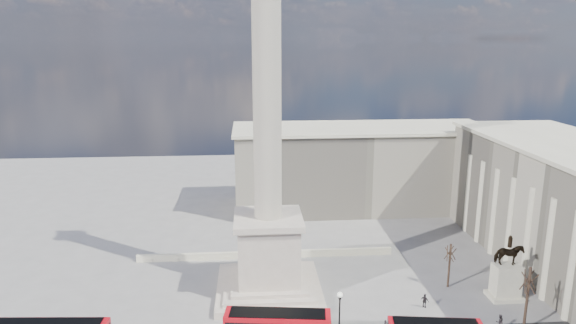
% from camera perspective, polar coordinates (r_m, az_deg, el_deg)
% --- Properties ---
extents(ground, '(180.00, 180.00, 0.00)m').
position_cam_1_polar(ground, '(67.90, -1.96, -16.09)').
color(ground, gray).
rests_on(ground, ground).
extents(nelsons_column, '(14.00, 14.00, 49.85)m').
position_cam_1_polar(nelsons_column, '(67.27, -2.23, -4.35)').
color(nelsons_column, beige).
rests_on(nelsons_column, ground).
extents(balustrade_wall, '(40.00, 0.60, 1.10)m').
position_cam_1_polar(balustrade_wall, '(81.96, -2.46, -10.23)').
color(balustrade_wall, beige).
rests_on(balustrade_wall, ground).
extents(building_east, '(19.00, 46.00, 18.60)m').
position_cam_1_polar(building_east, '(87.07, 28.83, -4.36)').
color(building_east, '#B0A891').
rests_on(building_east, ground).
extents(building_northeast, '(51.00, 17.00, 16.60)m').
position_cam_1_polar(building_northeast, '(104.55, 8.06, -0.56)').
color(building_northeast, '#B0A891').
rests_on(building_northeast, ground).
extents(victorian_lamp, '(0.58, 0.58, 6.78)m').
position_cam_1_polar(victorian_lamp, '(59.04, 5.74, -16.60)').
color(victorian_lamp, black).
rests_on(victorian_lamp, ground).
extents(equestrian_statue, '(4.29, 3.22, 8.86)m').
position_cam_1_polar(equestrian_statue, '(74.87, 23.10, -11.62)').
color(equestrian_statue, beige).
rests_on(equestrian_statue, ground).
extents(bare_tree_near, '(1.95, 1.95, 8.55)m').
position_cam_1_polar(bare_tree_near, '(66.49, 25.25, -11.64)').
color(bare_tree_near, '#332319').
rests_on(bare_tree_near, ground).
extents(bare_tree_mid, '(1.76, 1.76, 6.65)m').
position_cam_1_polar(bare_tree_mid, '(74.50, 17.60, -9.47)').
color(bare_tree_mid, '#332319').
rests_on(bare_tree_mid, ground).
extents(bare_tree_far, '(1.76, 1.76, 7.17)m').
position_cam_1_polar(bare_tree_far, '(85.91, 25.86, -6.84)').
color(bare_tree_far, '#332319').
rests_on(bare_tree_far, ground).
extents(pedestrian_standing, '(0.94, 0.74, 1.90)m').
position_cam_1_polar(pedestrian_standing, '(68.33, 22.46, -16.09)').
color(pedestrian_standing, black).
rests_on(pedestrian_standing, ground).
extents(pedestrian_crossing, '(1.10, 1.09, 1.87)m').
position_cam_1_polar(pedestrian_crossing, '(70.13, 14.96, -14.69)').
color(pedestrian_crossing, black).
rests_on(pedestrian_crossing, ground).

